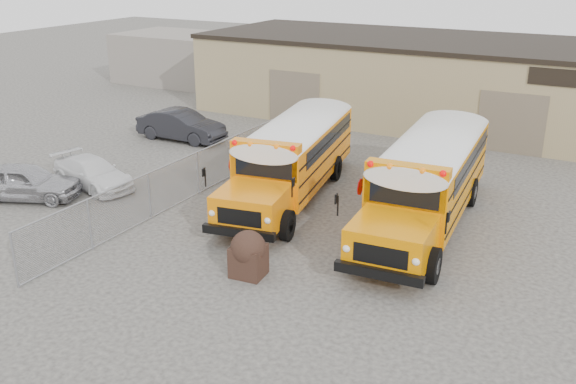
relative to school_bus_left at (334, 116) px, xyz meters
The scene contains 10 objects.
ground 11.95m from the school_bus_left, 71.41° to the right, with size 120.00×120.00×0.00m, color #383734.
warehouse 9.59m from the school_bus_left, 66.84° to the left, with size 30.20×10.20×4.67m.
chainlink_fence 8.54m from the school_bus_left, 105.25° to the right, with size 0.07×18.07×1.81m.
distant_building_left 21.20m from the school_bus_left, 149.35° to the left, with size 8.00×6.00×3.60m, color gray.
school_bus_left is the anchor object (origin of this frame).
school_bus_right 6.27m from the school_bus_left, ahead, with size 3.58×11.16×3.22m.
tarp_bundle 13.69m from the school_bus_left, 75.83° to the right, with size 1.08×1.08×1.48m.
car_silver 14.44m from the school_bus_left, 123.33° to the right, with size 1.75×4.34×1.48m, color #A9A9AE.
car_white 11.80m from the school_bus_left, 124.38° to the right, with size 1.74×4.27×1.24m, color white.
car_dark 8.16m from the school_bus_left, 164.98° to the right, with size 1.67×4.79×1.58m, color black.
Camera 1 is at (9.12, -16.86, 9.38)m, focal length 40.00 mm.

